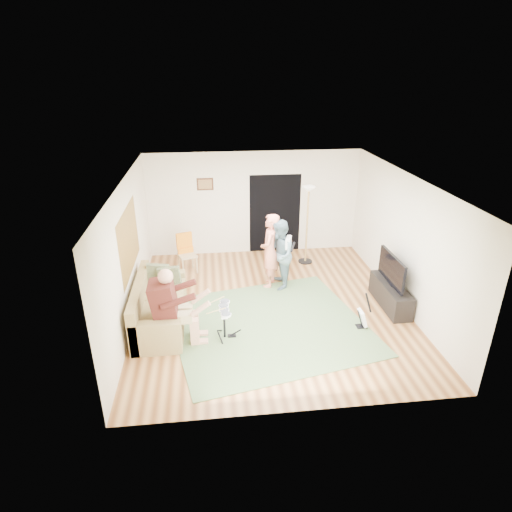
{
  "coord_description": "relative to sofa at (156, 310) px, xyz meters",
  "views": [
    {
      "loc": [
        -1.19,
        -7.68,
        4.59
      ],
      "look_at": [
        -0.27,
        0.3,
        1.05
      ],
      "focal_mm": 30.0,
      "sensor_mm": 36.0,
      "label": 1
    }
  ],
  "objects": [
    {
      "name": "floor",
      "position": [
        2.3,
        0.36,
        -0.29
      ],
      "size": [
        6.0,
        6.0,
        0.0
      ],
      "primitive_type": "plane",
      "color": "brown",
      "rests_on": "ground"
    },
    {
      "name": "walls",
      "position": [
        2.3,
        0.36,
        1.06
      ],
      "size": [
        5.5,
        6.0,
        2.7
      ],
      "primitive_type": null,
      "color": "silver",
      "rests_on": "floor"
    },
    {
      "name": "ceiling",
      "position": [
        2.3,
        0.36,
        2.41
      ],
      "size": [
        6.0,
        6.0,
        0.0
      ],
      "primitive_type": "plane",
      "rotation": [
        3.14,
        0.0,
        0.0
      ],
      "color": "white",
      "rests_on": "walls"
    },
    {
      "name": "window_blinds",
      "position": [
        -0.45,
        0.56,
        1.26
      ],
      "size": [
        0.0,
        2.05,
        2.05
      ],
      "primitive_type": "plane",
      "rotation": [
        1.57,
        0.0,
        1.57
      ],
      "color": "olive",
      "rests_on": "walls"
    },
    {
      "name": "doorway",
      "position": [
        2.85,
        3.35,
        0.76
      ],
      "size": [
        2.1,
        0.0,
        2.1
      ],
      "primitive_type": "plane",
      "rotation": [
        1.57,
        0.0,
        0.0
      ],
      "color": "black",
      "rests_on": "walls"
    },
    {
      "name": "picture_frame",
      "position": [
        1.05,
        3.35,
        1.61
      ],
      "size": [
        0.42,
        0.03,
        0.32
      ],
      "primitive_type": "cube",
      "color": "#3F2314",
      "rests_on": "walls"
    },
    {
      "name": "area_rug",
      "position": [
        2.17,
        -0.35,
        -0.29
      ],
      "size": [
        4.18,
        3.93,
        0.02
      ],
      "primitive_type": "cube",
      "rotation": [
        0.0,
        0.0,
        0.2
      ],
      "color": "#4D6A40",
      "rests_on": "floor"
    },
    {
      "name": "sofa",
      "position": [
        0.0,
        0.0,
        0.0
      ],
      "size": [
        0.9,
        2.18,
        0.88
      ],
      "color": "olive",
      "rests_on": "floor"
    },
    {
      "name": "drummer",
      "position": [
        0.44,
        -0.65,
        0.27
      ],
      "size": [
        0.95,
        0.53,
        1.45
      ],
      "color": "#491A14",
      "rests_on": "sofa"
    },
    {
      "name": "drum_kit",
      "position": [
        1.3,
        -0.65,
        -0.0
      ],
      "size": [
        0.36,
        0.64,
        0.66
      ],
      "color": "black",
      "rests_on": "floor"
    },
    {
      "name": "singer",
      "position": [
        2.42,
        1.34,
        0.56
      ],
      "size": [
        0.58,
        0.72,
        1.71
      ],
      "primitive_type": "imported",
      "rotation": [
        0.0,
        0.0,
        -1.87
      ],
      "color": "#EE8167",
      "rests_on": "floor"
    },
    {
      "name": "microphone",
      "position": [
        2.62,
        1.34,
        0.98
      ],
      "size": [
        0.06,
        0.06,
        0.24
      ],
      "primitive_type": null,
      "color": "black",
      "rests_on": "singer"
    },
    {
      "name": "guitarist",
      "position": [
        2.62,
        1.22,
        0.5
      ],
      "size": [
        0.63,
        0.8,
        1.59
      ],
      "primitive_type": "imported",
      "rotation": [
        0.0,
        0.0,
        -1.61
      ],
      "color": "slate",
      "rests_on": "floor"
    },
    {
      "name": "guitar_held",
      "position": [
        2.82,
        1.22,
        0.79
      ],
      "size": [
        0.3,
        0.61,
        0.26
      ],
      "primitive_type": null,
      "rotation": [
        0.0,
        0.0,
        -0.32
      ],
      "color": "white",
      "rests_on": "guitarist"
    },
    {
      "name": "guitar_spare",
      "position": [
        3.94,
        -0.61,
        -0.08
      ],
      "size": [
        0.27,
        0.24,
        0.75
      ],
      "color": "black",
      "rests_on": "floor"
    },
    {
      "name": "torchiere_lamp",
      "position": [
        3.52,
        2.49,
        1.07
      ],
      "size": [
        0.36,
        0.36,
        1.99
      ],
      "color": "black",
      "rests_on": "floor"
    },
    {
      "name": "dining_chair",
      "position": [
        0.54,
        2.3,
        0.05
      ],
      "size": [
        0.52,
        0.54,
        0.95
      ],
      "rotation": [
        0.0,
        0.0,
        0.34
      ],
      "color": "tan",
      "rests_on": "floor"
    },
    {
      "name": "tv_cabinet",
      "position": [
        4.8,
        0.12,
        -0.04
      ],
      "size": [
        0.4,
        1.4,
        0.5
      ],
      "primitive_type": "cube",
      "color": "black",
      "rests_on": "floor"
    },
    {
      "name": "television",
      "position": [
        4.75,
        0.12,
        0.56
      ],
      "size": [
        0.06,
        1.16,
        0.6
      ],
      "primitive_type": "cube",
      "color": "black",
      "rests_on": "tv_cabinet"
    }
  ]
}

